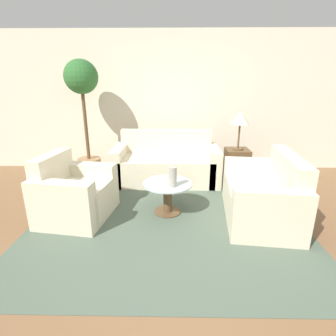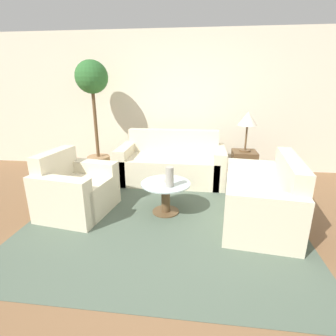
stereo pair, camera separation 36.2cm
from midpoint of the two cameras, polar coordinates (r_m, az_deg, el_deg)
name	(u,v)px [view 1 (the left image)]	position (r m, az deg, el deg)	size (l,w,h in m)	color
ground_plane	(178,246)	(2.94, -1.39, -16.72)	(14.00, 14.00, 0.00)	brown
wall_back	(176,103)	(5.22, -0.20, 14.03)	(10.00, 0.06, 2.60)	beige
rug	(168,212)	(3.60, -2.99, -9.59)	(3.35, 3.34, 0.01)	#4C5B4C
sofa_main	(166,164)	(4.65, -2.69, 0.77)	(1.83, 0.85, 0.86)	beige
armchair	(73,195)	(3.66, -22.70, -5.60)	(0.91, 1.02, 0.83)	beige
loveseat	(265,196)	(3.52, 17.62, -5.99)	(0.96, 1.45, 0.85)	beige
coffee_table	(168,194)	(3.48, -3.06, -5.63)	(0.65, 0.65, 0.43)	brown
side_table	(236,166)	(4.62, 12.50, 0.36)	(0.39, 0.39, 0.60)	brown
table_lamp	(240,119)	(4.44, 13.22, 10.32)	(0.31, 0.31, 0.64)	brown
potted_plant	(83,101)	(4.96, -20.03, 13.60)	(0.57, 0.57, 2.05)	#93704C
vase	(173,177)	(3.26, -2.14, -1.99)	(0.10, 0.10, 0.26)	#9E998E
bowl	(167,179)	(3.49, -3.17, -2.46)	(0.17, 0.17, 0.05)	beige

